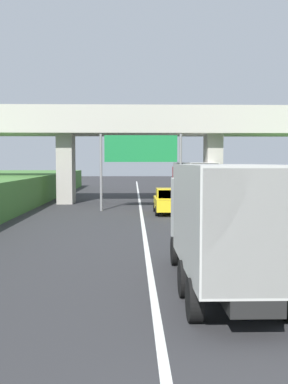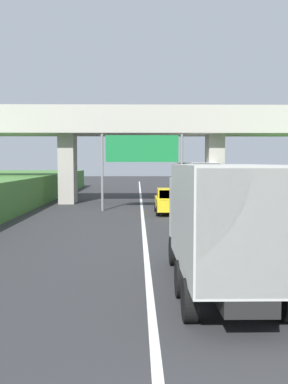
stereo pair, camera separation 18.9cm
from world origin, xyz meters
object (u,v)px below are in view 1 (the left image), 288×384
object	(u,v)px
construction_barrel_3	(265,217)
car_yellow	(168,201)
construction_barrel_5	(227,202)
truck_white	(222,220)
truck_silver	(198,180)
construction_barrel_4	(243,208)
overhead_highway_sign	(141,154)
truck_red	(185,177)

from	to	relation	value
construction_barrel_3	car_yellow	bearing A→B (deg)	131.96
construction_barrel_5	truck_white	bearing A→B (deg)	-103.08
truck_silver	construction_barrel_3	distance (m)	13.64
construction_barrel_3	construction_barrel_4	size ratio (longest dim) A/B	1.00
overhead_highway_sign	construction_barrel_4	bearing A→B (deg)	-22.96
overhead_highway_sign	construction_barrel_4	size ratio (longest dim) A/B	6.53
construction_barrel_3	construction_barrel_5	distance (m)	8.92
overhead_highway_sign	truck_red	size ratio (longest dim) A/B	0.81
construction_barrel_5	overhead_highway_sign	bearing A→B (deg)	-166.11
truck_red	truck_silver	bearing A→B (deg)	-89.43
truck_red	truck_white	distance (m)	33.42
construction_barrel_5	truck_silver	bearing A→B (deg)	108.66
truck_white	construction_barrel_4	size ratio (longest dim) A/B	8.11
truck_silver	car_yellow	size ratio (longest dim) A/B	1.78
car_yellow	construction_barrel_5	size ratio (longest dim) A/B	4.56
truck_white	construction_barrel_4	distance (m)	16.70
truck_white	construction_barrel_5	bearing A→B (deg)	76.92
car_yellow	overhead_highway_sign	bearing A→B (deg)	134.40
construction_barrel_3	construction_barrel_4	bearing A→B (deg)	90.42
car_yellow	construction_barrel_3	xyz separation A→B (m)	(4.89, -5.44, -0.40)
overhead_highway_sign	truck_red	xyz separation A→B (m)	(5.00, 14.53, -2.14)
truck_white	construction_barrel_3	bearing A→B (deg)	67.25
truck_red	construction_barrel_5	xyz separation A→B (m)	(1.62, -12.89, -1.47)
truck_red	construction_barrel_4	xyz separation A→B (m)	(1.66, -17.35, -1.47)
truck_white	car_yellow	world-z (taller)	truck_white
overhead_highway_sign	car_yellow	size ratio (longest dim) A/B	1.43
construction_barrel_4	construction_barrel_5	xyz separation A→B (m)	(-0.04, 4.46, 0.00)
truck_white	car_yellow	bearing A→B (deg)	90.26
truck_white	construction_barrel_4	bearing A→B (deg)	73.30
truck_white	construction_barrel_3	xyz separation A→B (m)	(4.81, 11.47, -1.47)
construction_barrel_3	construction_barrel_5	world-z (taller)	same
construction_barrel_4	car_yellow	bearing A→B (deg)	168.62
truck_red	truck_white	xyz separation A→B (m)	(-3.12, -33.28, 0.00)
overhead_highway_sign	truck_white	size ratio (longest dim) A/B	0.81
truck_silver	truck_red	bearing A→B (deg)	90.57
overhead_highway_sign	construction_barrel_3	xyz separation A→B (m)	(6.69, -7.28, -3.62)
car_yellow	construction_barrel_5	xyz separation A→B (m)	(4.81, 3.48, -0.40)
truck_white	construction_barrel_4	xyz separation A→B (m)	(4.78, 15.93, -1.47)
truck_silver	construction_barrel_4	distance (m)	9.26
overhead_highway_sign	construction_barrel_3	size ratio (longest dim) A/B	6.53
car_yellow	truck_red	bearing A→B (deg)	78.96
truck_white	construction_barrel_3	size ratio (longest dim) A/B	8.11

